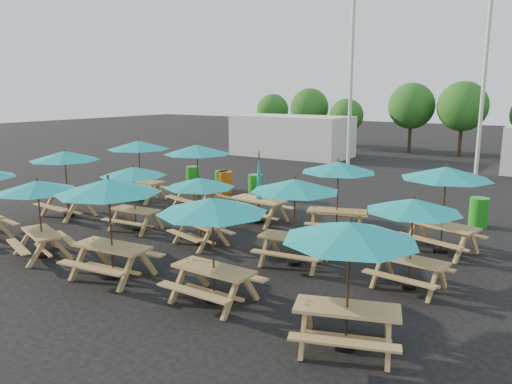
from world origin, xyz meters
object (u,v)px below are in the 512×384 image
Objects in this scene: picnic_unit_9 at (213,210)px; picnic_unit_5 at (197,152)px; picnic_unit_12 at (350,237)px; picnic_unit_6 at (109,191)px; waste_bin_3 at (255,186)px; picnic_unit_10 at (295,189)px; waste_bin_4 at (479,212)px; waste_bin_2 at (225,182)px; picnic_unit_8 at (259,193)px; picnic_unit_3 at (38,190)px; waste_bin_1 at (222,182)px; picnic_unit_13 at (413,209)px; picnic_unit_1 at (65,159)px; picnic_unit_11 at (338,170)px; waste_bin_0 at (193,177)px; picnic_unit_4 at (133,174)px; picnic_unit_14 at (446,177)px; picnic_unit_2 at (139,148)px; picnic_unit_7 at (200,186)px.

picnic_unit_5 is at bearing 132.64° from picnic_unit_9.
picnic_unit_5 is at bearing 123.86° from picnic_unit_12.
waste_bin_3 is (-2.32, 9.75, -1.69)m from picnic_unit_6.
picnic_unit_10 reaches higher than waste_bin_4.
picnic_unit_8 is at bearing -39.81° from waste_bin_2.
picnic_unit_5 is 1.30× the size of picnic_unit_9.
waste_bin_2 is 1.00× the size of waste_bin_4.
picnic_unit_3 is 9.90m from waste_bin_3.
picnic_unit_6 is 1.17× the size of picnic_unit_9.
picnic_unit_3 is at bearing -133.06° from waste_bin_4.
picnic_unit_6 reaches higher than waste_bin_1.
picnic_unit_13 is 12.29m from waste_bin_1.
picnic_unit_13 is (12.43, 0.15, -0.24)m from picnic_unit_1.
picnic_unit_13 is at bearing 43.70° from picnic_unit_9.
picnic_unit_1 is at bearing -178.56° from picnic_unit_11.
waste_bin_4 is at bearing -0.11° from waste_bin_0.
waste_bin_2 is at bearing 105.50° from picnic_unit_6.
waste_bin_1 is (-1.39, 6.46, -1.37)m from picnic_unit_4.
picnic_unit_6 is 9.01m from picnic_unit_14.
picnic_unit_12 is at bearing -23.12° from picnic_unit_5.
picnic_unit_2 is at bearing -120.00° from waste_bin_1.
picnic_unit_10 is (6.13, -3.37, -0.19)m from picnic_unit_5.
picnic_unit_4 is 6.69m from waste_bin_2.
picnic_unit_9 is 4.54m from picnic_unit_13.
picnic_unit_1 is 12.75m from picnic_unit_12.
waste_bin_0 is 1.00× the size of waste_bin_4.
picnic_unit_9 is 0.89× the size of picnic_unit_10.
picnic_unit_9 is 10.98m from waste_bin_3.
picnic_unit_2 is at bearing -165.45° from picnic_unit_5.
picnic_unit_10 is 3.26m from picnic_unit_11.
waste_bin_3 is (-8.48, 9.77, -1.57)m from picnic_unit_12.
picnic_unit_4 is 0.93× the size of picnic_unit_7.
picnic_unit_8 is 7.46m from waste_bin_4.
waste_bin_1 is at bearing 76.87° from picnic_unit_1.
picnic_unit_5 is 3.09× the size of waste_bin_0.
picnic_unit_4 is at bearing -93.86° from waste_bin_3.
picnic_unit_11 reaches higher than picnic_unit_13.
picnic_unit_5 is 3.58m from waste_bin_3.
waste_bin_4 is at bearing 50.27° from picnic_unit_6.
picnic_unit_3 is at bearing -69.82° from picnic_unit_2.
waste_bin_1 is (-4.22, 3.37, -0.53)m from picnic_unit_8.
picnic_unit_1 is 14.54m from waste_bin_4.
waste_bin_0 is at bearing 126.35° from picnic_unit_3.
picnic_unit_14 is at bearing 19.05° from picnic_unit_1.
picnic_unit_9 is at bearing -13.96° from picnic_unit_1.
waste_bin_0 is at bearing 156.54° from picnic_unit_13.
picnic_unit_4 is 5.98m from picnic_unit_10.
picnic_unit_5 reaches higher than waste_bin_1.
waste_bin_1 is (-10.31, 9.79, -1.57)m from picnic_unit_12.
picnic_unit_14 reaches higher than picnic_unit_10.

